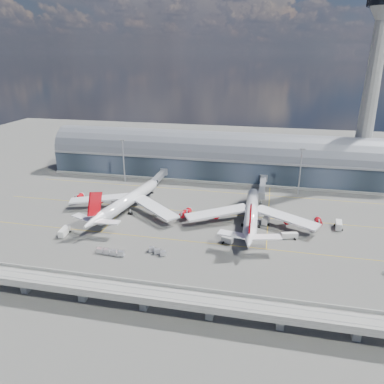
% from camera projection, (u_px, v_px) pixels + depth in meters
% --- Properties ---
extents(ground, '(500.00, 500.00, 0.00)m').
position_uv_depth(ground, '(185.00, 230.00, 163.16)').
color(ground, '#474744').
rests_on(ground, ground).
extents(taxi_lines, '(200.00, 80.12, 0.01)m').
position_uv_depth(taxi_lines, '(196.00, 210.00, 183.40)').
color(taxi_lines, gold).
rests_on(taxi_lines, ground).
extents(terminal, '(200.00, 30.00, 28.00)m').
position_uv_depth(terminal, '(214.00, 158.00, 230.59)').
color(terminal, '#1E2833').
rests_on(terminal, ground).
extents(control_tower, '(19.00, 19.00, 103.00)m').
position_uv_depth(control_tower, '(371.00, 93.00, 204.24)').
color(control_tower, gray).
rests_on(control_tower, ground).
extents(guideway, '(220.00, 8.50, 7.20)m').
position_uv_depth(guideway, '(143.00, 294.00, 110.95)').
color(guideway, gray).
rests_on(guideway, ground).
extents(floodlight_mast_left, '(3.00, 0.70, 25.70)m').
position_uv_depth(floodlight_mast_left, '(124.00, 160.00, 218.64)').
color(floodlight_mast_left, gray).
rests_on(floodlight_mast_left, ground).
extents(floodlight_mast_right, '(3.00, 0.70, 25.70)m').
position_uv_depth(floodlight_mast_right, '(300.00, 171.00, 198.84)').
color(floodlight_mast_right, gray).
rests_on(floodlight_mast_right, ground).
extents(airliner_left, '(61.07, 64.28, 19.64)m').
position_uv_depth(airliner_left, '(126.00, 202.00, 178.82)').
color(airliner_left, white).
rests_on(airliner_left, ground).
extents(airliner_right, '(61.24, 64.00, 20.33)m').
position_uv_depth(airliner_right, '(251.00, 214.00, 166.04)').
color(airliner_right, white).
rests_on(airliner_right, ground).
extents(jet_bridge_left, '(4.40, 28.00, 7.25)m').
position_uv_depth(jet_bridge_left, '(159.00, 177.00, 215.56)').
color(jet_bridge_left, gray).
rests_on(jet_bridge_left, ground).
extents(jet_bridge_right, '(4.40, 32.00, 7.25)m').
position_uv_depth(jet_bridge_right, '(263.00, 185.00, 202.08)').
color(jet_bridge_right, gray).
rests_on(jet_bridge_right, ground).
extents(service_truck_0, '(3.19, 7.52, 3.03)m').
position_uv_depth(service_truck_0, '(64.00, 232.00, 157.92)').
color(service_truck_0, beige).
rests_on(service_truck_0, ground).
extents(service_truck_1, '(5.00, 3.48, 2.65)m').
position_uv_depth(service_truck_1, '(227.00, 240.00, 151.48)').
color(service_truck_1, beige).
rests_on(service_truck_1, ground).
extents(service_truck_2, '(7.10, 3.75, 2.47)m').
position_uv_depth(service_truck_2, '(289.00, 235.00, 155.22)').
color(service_truck_2, beige).
rests_on(service_truck_2, ground).
extents(service_truck_3, '(3.29, 6.81, 3.18)m').
position_uv_depth(service_truck_3, '(339.00, 225.00, 163.77)').
color(service_truck_3, beige).
rests_on(service_truck_3, ground).
extents(service_truck_4, '(3.64, 5.97, 3.23)m').
position_uv_depth(service_truck_4, '(266.00, 220.00, 168.35)').
color(service_truck_4, beige).
rests_on(service_truck_4, ground).
extents(service_truck_5, '(5.37, 6.55, 3.02)m').
position_uv_depth(service_truck_5, '(115.00, 203.00, 188.25)').
color(service_truck_5, beige).
rests_on(service_truck_5, ground).
extents(cargo_train_0, '(11.80, 2.51, 1.95)m').
position_uv_depth(cargo_train_0, '(110.00, 252.00, 142.81)').
color(cargo_train_0, gray).
rests_on(cargo_train_0, ground).
extents(cargo_train_1, '(8.27, 4.68, 1.84)m').
position_uv_depth(cargo_train_1, '(157.00, 252.00, 143.32)').
color(cargo_train_1, gray).
rests_on(cargo_train_1, ground).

